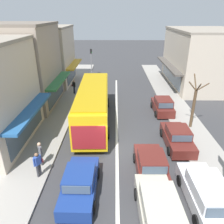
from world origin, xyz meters
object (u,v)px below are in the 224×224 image
parked_wagon_kerb_front (206,194)px  parked_sedan_kerb_second (177,137)px  city_bus (93,102)px  street_tree_right (194,105)px  wagon_behind_bus_mid (159,211)px  parked_hatchback_kerb_third (163,106)px  pedestrian_browsing_midblock (38,163)px  sedan_queue_far_back (80,183)px  traffic_light_downstreet (91,58)px  pedestrian_far_walker (40,152)px  sedan_adjacent_lane_trail (151,166)px  pedestrian_with_handbag_near (74,86)px

parked_wagon_kerb_front → parked_sedan_kerb_second: 5.63m
city_bus → street_tree_right: (8.44, -1.04, 0.22)m
wagon_behind_bus_mid → street_tree_right: bearing=64.8°
parked_hatchback_kerb_third → pedestrian_browsing_midblock: (-9.19, -9.58, 0.36)m
sedan_queue_far_back → traffic_light_downstreet: traffic_light_downstreet is taller
street_tree_right → traffic_light_downstreet: bearing=121.5°
parked_hatchback_kerb_third → wagon_behind_bus_mid: bearing=-101.7°
parked_hatchback_kerb_third → parked_sedan_kerb_second: bearing=-90.6°
sedan_queue_far_back → parked_wagon_kerb_front: bearing=-6.5°
parked_hatchback_kerb_third → pedestrian_browsing_midblock: pedestrian_browsing_midblock is taller
city_bus → pedestrian_browsing_midblock: bearing=-109.0°
wagon_behind_bus_mid → pedestrian_far_walker: bearing=148.8°
city_bus → sedan_adjacent_lane_trail: size_ratio=2.59×
parked_sedan_kerb_second → pedestrian_browsing_midblock: bearing=-158.0°
sedan_adjacent_lane_trail → parked_wagon_kerb_front: (2.44, -2.27, 0.08)m
wagon_behind_bus_mid → parked_wagon_kerb_front: size_ratio=1.00×
sedan_queue_far_back → parked_sedan_kerb_second: same height
wagon_behind_bus_mid → sedan_queue_far_back: wagon_behind_bus_mid is taller
sedan_queue_far_back → pedestrian_with_handbag_near: bearing=100.9°
city_bus → parked_hatchback_kerb_third: (6.61, 2.10, -1.17)m
wagon_behind_bus_mid → pedestrian_browsing_midblock: (-6.58, 3.01, 0.32)m
sedan_adjacent_lane_trail → street_tree_right: size_ratio=0.93×
pedestrian_browsing_midblock → pedestrian_far_walker: 1.11m
sedan_adjacent_lane_trail → street_tree_right: bearing=54.8°
sedan_adjacent_lane_trail → traffic_light_downstreet: (-5.86, 22.76, 2.19)m
wagon_behind_bus_mid → pedestrian_far_walker: 7.93m
parked_wagon_kerb_front → street_tree_right: size_ratio=0.99×
pedestrian_browsing_midblock → pedestrian_far_walker: (-0.20, 1.09, -0.00)m
pedestrian_with_handbag_near → pedestrian_far_walker: same height
street_tree_right → pedestrian_with_handbag_near: 14.20m
traffic_light_downstreet → pedestrian_with_handbag_near: 8.62m
traffic_light_downstreet → pedestrian_with_handbag_near: traffic_light_downstreet is taller
sedan_adjacent_lane_trail → pedestrian_browsing_midblock: pedestrian_browsing_midblock is taller
wagon_behind_bus_mid → sedan_adjacent_lane_trail: (0.13, 3.34, -0.08)m
parked_wagon_kerb_front → traffic_light_downstreet: size_ratio=1.08×
city_bus → wagon_behind_bus_mid: bearing=-69.2°
traffic_light_downstreet → street_tree_right: (10.18, -16.63, -0.76)m
sedan_queue_far_back → pedestrian_browsing_midblock: bearing=155.4°
parked_sedan_kerb_second → traffic_light_downstreet: traffic_light_downstreet is taller
sedan_queue_far_back → traffic_light_downstreet: 24.44m
sedan_adjacent_lane_trail → pedestrian_with_handbag_near: (-7.16, 14.43, 0.40)m
parked_wagon_kerb_front → pedestrian_far_walker: (-9.34, 3.04, 0.32)m
wagon_behind_bus_mid → parked_wagon_kerb_front: (2.57, 1.06, 0.00)m
pedestrian_far_walker → pedestrian_with_handbag_near: bearing=91.1°
street_tree_right → sedan_queue_far_back: bearing=-137.7°
sedan_adjacent_lane_trail → street_tree_right: street_tree_right is taller
parked_wagon_kerb_front → traffic_light_downstreet: traffic_light_downstreet is taller
traffic_light_downstreet → pedestrian_browsing_midblock: bearing=-92.1°
city_bus → pedestrian_far_walker: (-2.78, -6.39, -0.81)m
city_bus → pedestrian_browsing_midblock: size_ratio=6.71×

